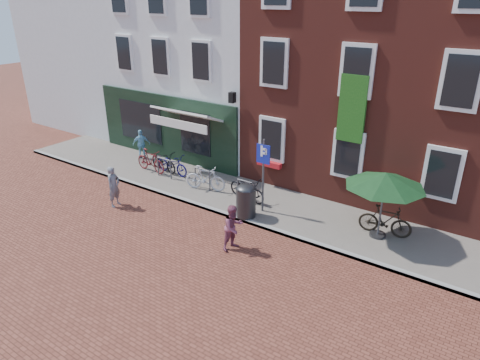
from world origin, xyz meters
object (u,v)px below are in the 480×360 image
Objects in this scene: parking_sign at (263,165)px; bicycle_4 at (247,188)px; parasol at (386,177)px; woman at (114,186)px; boy at (233,227)px; cafe_person at (142,144)px; bicycle_1 at (151,161)px; bicycle_2 at (172,164)px; bicycle_3 at (205,178)px; litter_bin at (246,199)px; bicycle_0 at (163,161)px; bicycle_5 at (385,221)px.

bicycle_4 is at bearing 153.68° from parking_sign.
parasol reaches higher than woman.
bicycle_4 is at bearing 40.03° from boy.
cafe_person is 0.80× the size of bicycle_4.
parasol is 1.48× the size of bicycle_1.
bicycle_2 is at bearing 122.47° from cafe_person.
boy reaches higher than bicycle_1.
cafe_person is 0.82× the size of bicycle_3.
parking_sign reaches higher than bicycle_4.
cafe_person is at bearing 60.88° from bicycle_1.
litter_bin reaches higher than bicycle_3.
parasol is at bearing 8.89° from parking_sign.
parasol is 6.74m from bicycle_3.
bicycle_0 and bicycle_2 have the same top height.
bicycle_1 is (1.52, -0.95, -0.18)m from cafe_person.
bicycle_1 reaches higher than bicycle_2.
cafe_person is 1.98m from bicycle_0.
parking_sign is 5.07m from bicycle_2.
litter_bin is at bearing -76.01° from woman.
boy is 0.86× the size of bicycle_0.
cafe_person reaches higher than bicycle_2.
boy reaches higher than bicycle_0.
parasol is 1.68× the size of boy.
bicycle_5 is (11.27, -0.56, -0.18)m from cafe_person.
litter_bin is at bearing -94.31° from bicycle_0.
boy is at bearing 124.48° from bicycle_5.
bicycle_0 is 1.03× the size of bicycle_1.
cafe_person is (-7.30, 1.36, -1.04)m from parking_sign.
woman is 0.90× the size of bicycle_2.
boy is 4.74m from bicycle_5.
bicycle_2 is (0.56, -0.06, 0.00)m from bicycle_0.
parasol is 9.75m from bicycle_1.
parking_sign is 1.96× the size of cafe_person.
cafe_person is (-7.03, 1.99, 0.03)m from litter_bin.
cafe_person is 0.80× the size of bicycle_2.
parking_sign is 2.67m from boy.
litter_bin is 4.78m from woman.
bicycle_4 is (6.36, -0.90, -0.23)m from cafe_person.
bicycle_1 reaches higher than bicycle_0.
parasol reaches higher than bicycle_4.
bicycle_3 is at bearing -99.28° from bicycle_2.
woman is (-4.68, -2.47, -1.06)m from parking_sign.
bicycle_1 reaches higher than bicycle_4.
parking_sign is 5.92m from bicycle_1.
parasol is 8.84m from bicycle_2.
litter_bin is 0.76× the size of bicycle_5.
litter_bin is at bearing -163.41° from parasol.
bicycle_5 is at bearing -86.26° from bicycle_2.
bicycle_4 is at bearing 121.87° from litter_bin.
litter_bin is at bearing 100.76° from bicycle_5.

